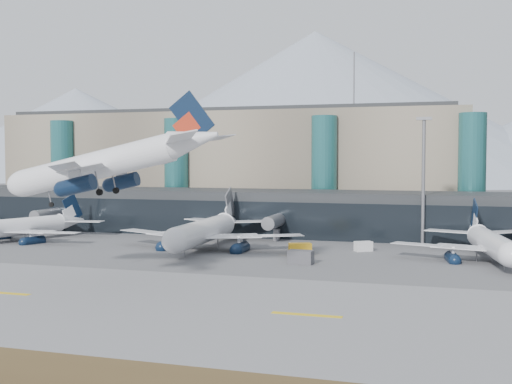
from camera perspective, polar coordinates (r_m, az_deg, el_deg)
ground at (r=92.50m, az=-5.76°, el=-7.84°), size 900.00×900.00×0.00m
runway_strip at (r=79.15m, az=-9.98°, el=-9.71°), size 400.00×40.00×0.04m
dirt_verge at (r=58.70m, az=-21.40°, el=-14.43°), size 400.00×14.00×0.03m
runway_markings at (r=79.14m, az=-9.98°, el=-9.69°), size 128.00×1.00×0.02m
concourse at (r=146.38m, az=2.93°, el=-1.87°), size 170.00×27.00×10.00m
terminal_main at (r=183.92m, az=-2.22°, el=2.40°), size 130.00×30.00×31.00m
teal_towers at (r=165.62m, az=-0.75°, el=1.84°), size 116.40×19.40×46.00m
mountain_ridge at (r=465.13m, az=14.52°, el=6.40°), size 910.00×400.00×110.00m
lightmast_mid at (r=132.00m, az=14.66°, el=1.62°), size 3.00×1.20×25.60m
hero_jet at (r=89.99m, az=-12.32°, el=3.23°), size 33.07×34.13×10.99m
jet_parked_left at (r=144.97m, az=-19.58°, el=-2.47°), size 31.03×32.98×10.60m
jet_parked_mid at (r=125.38m, az=-4.18°, el=-2.76°), size 39.42×38.31×12.70m
jet_parked_right at (r=117.19m, az=19.93°, el=-3.65°), size 33.91×34.13×11.05m
veh_b at (r=137.46m, az=-5.31°, el=-3.94°), size 2.53×3.19×1.61m
veh_c at (r=106.33m, az=4.00°, el=-5.80°), size 4.21×2.43×2.26m
veh_d at (r=122.20m, az=9.52°, el=-4.78°), size 3.63×3.17×1.83m
veh_g at (r=120.32m, az=3.45°, el=-4.93°), size 2.64×3.15×1.59m
veh_h at (r=115.71m, az=3.94°, el=-5.10°), size 4.44×3.46×2.18m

